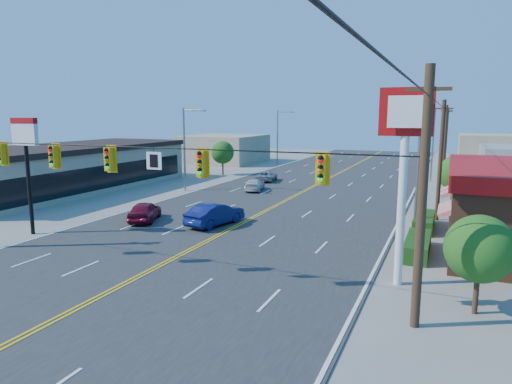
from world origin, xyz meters
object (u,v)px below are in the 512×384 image
at_px(car_magenta, 145,212).
at_px(car_blue, 215,215).
at_px(signal_span, 129,172).
at_px(car_silver, 267,177).
at_px(kfc_pylon, 405,147).
at_px(car_white, 255,185).
at_px(pizza_hut_sign, 26,151).

height_order(car_magenta, car_blue, car_blue).
height_order(signal_span, car_silver, signal_span).
distance_m(kfc_pylon, car_blue, 14.95).
bearing_deg(car_white, car_blue, 89.11).
bearing_deg(pizza_hut_sign, car_magenta, 51.25).
relative_size(pizza_hut_sign, car_white, 1.76).
bearing_deg(signal_span, kfc_pylon, 19.78).
relative_size(car_blue, car_silver, 1.12).
xyz_separation_m(pizza_hut_sign, car_blue, (9.54, 6.34, -4.43)).
bearing_deg(car_white, car_silver, -92.22).
bearing_deg(kfc_pylon, pizza_hut_sign, 180.00).
relative_size(kfc_pylon, car_white, 2.19).
height_order(kfc_pylon, car_white, kfc_pylon).
relative_size(pizza_hut_sign, car_magenta, 1.70).
bearing_deg(car_magenta, pizza_hut_sign, 29.73).
bearing_deg(pizza_hut_sign, car_white, 72.64).
distance_m(pizza_hut_sign, car_silver, 27.69).
relative_size(signal_span, car_magenta, 6.03).
bearing_deg(kfc_pylon, car_silver, 122.21).
bearing_deg(car_blue, pizza_hut_sign, 46.50).
distance_m(kfc_pylon, car_white, 26.29).
height_order(signal_span, car_magenta, signal_span).
bearing_deg(signal_span, car_white, 100.43).
height_order(car_magenta, car_silver, car_magenta).
distance_m(car_magenta, car_white, 15.03).
bearing_deg(car_blue, car_silver, -64.91).
bearing_deg(signal_span, car_magenta, 124.14).
distance_m(kfc_pylon, car_silver, 32.17).
relative_size(kfc_pylon, pizza_hut_sign, 1.24).
bearing_deg(pizza_hut_sign, kfc_pylon, 0.00).
height_order(signal_span, car_blue, signal_span).
xyz_separation_m(kfc_pylon, car_magenta, (-17.57, 5.52, -5.36)).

